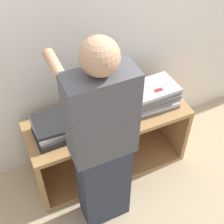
# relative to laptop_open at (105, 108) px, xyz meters

# --- Properties ---
(ground_plane) EXTENTS (12.00, 12.00, 0.00)m
(ground_plane) POSITION_rel_laptop_open_xyz_m (0.00, -0.29, -0.65)
(ground_plane) COLOR tan
(wall_back) EXTENTS (8.00, 0.05, 2.40)m
(wall_back) POSITION_rel_laptop_open_xyz_m (0.00, 0.28, 0.55)
(wall_back) COLOR silver
(wall_back) RESTS_ON ground_plane
(cart) EXTENTS (1.28, 0.46, 0.60)m
(cart) POSITION_rel_laptop_open_xyz_m (0.00, 0.00, -0.35)
(cart) COLOR #A87A47
(cart) RESTS_ON ground_plane
(laptop_open) EXTENTS (0.36, 0.35, 0.26)m
(laptop_open) POSITION_rel_laptop_open_xyz_m (0.00, 0.00, 0.00)
(laptop_open) COLOR #333338
(laptop_open) RESTS_ON cart
(laptop_stack_left) EXTENTS (0.38, 0.28, 0.13)m
(laptop_stack_left) POSITION_rel_laptop_open_xyz_m (-0.38, -0.06, 0.01)
(laptop_stack_left) COLOR #232326
(laptop_stack_left) RESTS_ON cart
(laptop_stack_right) EXTENTS (0.38, 0.28, 0.19)m
(laptop_stack_right) POSITION_rel_laptop_open_xyz_m (0.38, -0.06, 0.04)
(laptop_stack_right) COLOR slate
(laptop_stack_right) RESTS_ON cart
(person) EXTENTS (0.40, 0.52, 1.56)m
(person) POSITION_rel_laptop_open_xyz_m (-0.21, -0.44, 0.13)
(person) COLOR #2D3342
(person) RESTS_ON ground_plane
(inventory_tag) EXTENTS (0.06, 0.02, 0.01)m
(inventory_tag) POSITION_rel_laptop_open_xyz_m (0.39, -0.12, 0.14)
(inventory_tag) COLOR red
(inventory_tag) RESTS_ON laptop_stack_right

